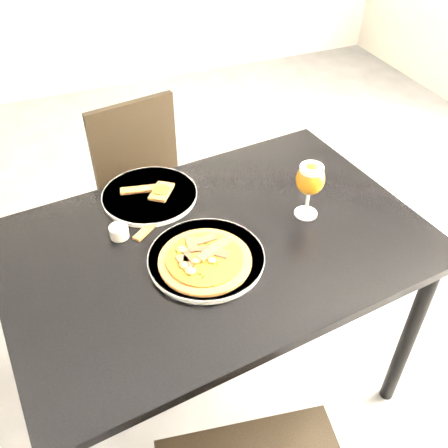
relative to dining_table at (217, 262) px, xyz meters
name	(u,v)px	position (x,y,z in m)	size (l,w,h in m)	color
ground	(230,447)	(-0.05, -0.25, -0.66)	(6.00, 6.00, 0.00)	#565658
dining_table	(217,262)	(0.00, 0.00, 0.00)	(1.28, 0.93, 0.75)	black
chair_far	(151,195)	(-0.04, 0.66, -0.20)	(0.45, 0.45, 0.83)	black
plate_main	(206,258)	(-0.06, -0.07, 0.10)	(0.32, 0.32, 0.02)	white
pizza	(205,259)	(-0.07, -0.09, 0.12)	(0.25, 0.25, 0.03)	brown
plate_second	(150,195)	(-0.12, 0.27, 0.10)	(0.30, 0.30, 0.02)	white
crust_scraps	(154,191)	(-0.11, 0.27, 0.11)	(0.17, 0.12, 0.01)	brown
loose_crust	(147,229)	(-0.17, 0.12, 0.09)	(0.11, 0.02, 0.01)	brown
sauce_cup	(119,231)	(-0.26, 0.12, 0.11)	(0.06, 0.06, 0.04)	silver
beer_glass	(310,180)	(0.30, 0.01, 0.22)	(0.09, 0.09, 0.18)	white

